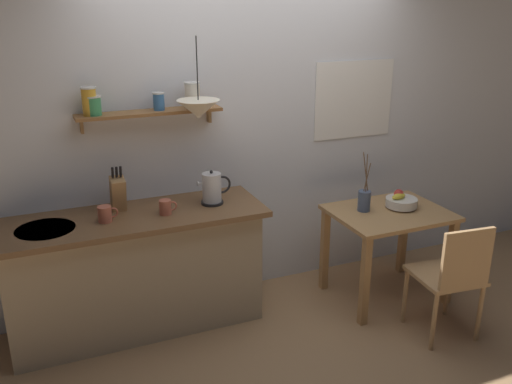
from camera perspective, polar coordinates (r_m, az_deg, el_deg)
name	(u,v)px	position (r m, az deg, el deg)	size (l,w,h in m)	color
ground_plane	(281,319)	(4.34, 2.57, -12.79)	(14.00, 14.00, 0.00)	#A87F56
back_wall	(272,124)	(4.45, 1.60, 6.97)	(6.80, 0.11, 2.70)	silver
kitchen_counter	(136,271)	(4.11, -12.14, -7.92)	(1.83, 0.63, 0.89)	tan
wall_shelf	(141,105)	(3.93, -11.63, 8.65)	(1.01, 0.20, 0.32)	brown
dining_table	(388,227)	(4.49, 13.35, -3.46)	(0.88, 0.69, 0.73)	tan
dining_chair_near	(452,274)	(4.11, 19.41, -7.90)	(0.47, 0.46, 0.88)	tan
fruit_bowl	(401,201)	(4.51, 14.57, -0.92)	(0.24, 0.24, 0.14)	silver
twig_vase	(364,200)	(4.38, 10.99, -0.80)	(0.10, 0.10, 0.47)	#475675
electric_kettle	(212,189)	(4.01, -4.48, 0.34)	(0.25, 0.16, 0.25)	black
knife_block	(118,193)	(3.97, -13.91, -0.10)	(0.10, 0.16, 0.33)	tan
coffee_mug_by_sink	(105,214)	(3.83, -15.13, -2.18)	(0.14, 0.09, 0.11)	#C6664C
coffee_mug_spare	(166,207)	(3.87, -9.19, -1.53)	(0.13, 0.08, 0.10)	#C6664C
pendant_lamp	(198,109)	(3.82, -5.89, 8.44)	(0.29, 0.29, 0.54)	black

